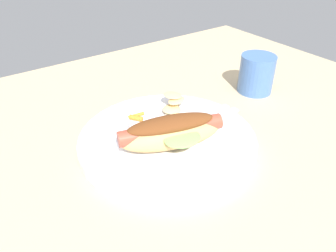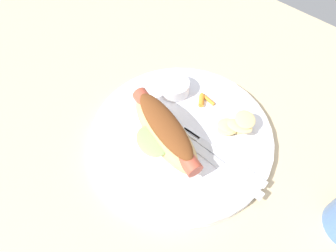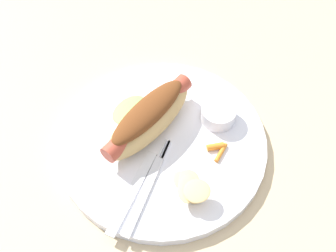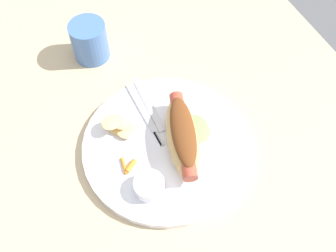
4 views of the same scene
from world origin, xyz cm
name	(u,v)px [view 2 (image 2 of 4)]	position (x,y,z in cm)	size (l,w,h in cm)	color
ground_plane	(180,134)	(0.00, 0.00, -0.90)	(120.00, 90.00, 1.80)	tan
plate	(181,136)	(1.20, -1.10, 0.80)	(30.77, 30.77, 1.60)	white
hot_dog	(167,132)	(0.37, -3.87, 4.53)	(17.90, 10.92, 5.57)	tan
sauce_ramekin	(175,87)	(-5.71, 5.13, 2.84)	(5.26, 5.26, 2.47)	white
fork	(225,157)	(9.22, 0.11, 1.80)	(15.89, 1.79, 0.40)	silver
knife	(225,169)	(10.55, -1.64, 1.78)	(13.67, 1.40, 0.36)	silver
chips_pile	(236,125)	(7.36, 5.54, 2.95)	(6.53, 7.10, 2.96)	#E5C27D
carrot_garnish	(203,100)	(-0.44, 6.88, 2.02)	(3.33, 2.87, 0.96)	orange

